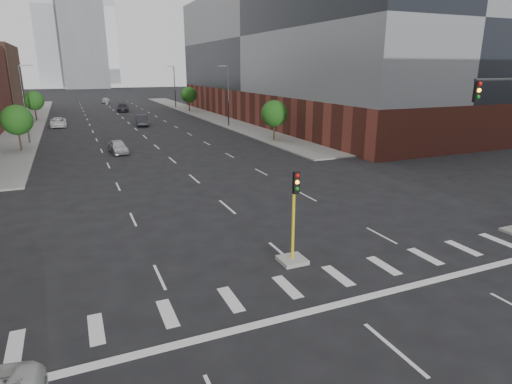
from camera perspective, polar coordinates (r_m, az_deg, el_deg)
sidewalk_left_far at (r=81.81m, az=-27.93°, el=8.31°), size 5.00×92.00×0.15m
sidewalk_right_far at (r=84.98m, az=-7.14°, el=10.28°), size 5.00×92.00×0.15m
building_right_main at (r=77.32m, az=6.62°, el=17.83°), size 24.00×70.00×22.00m
tower_left at (r=228.62m, az=-24.89°, el=21.47°), size 22.00×22.00×70.00m
tower_right at (r=269.59m, az=-20.84°, el=21.95°), size 20.00×20.00×80.00m
tower_mid at (r=207.72m, az=-22.19°, el=18.80°), size 18.00×18.00×44.00m
median_traffic_signal at (r=19.93m, az=4.96°, el=-6.81°), size 1.20×1.20×4.40m
streetlight_right_a at (r=66.08m, az=-3.82°, el=12.98°), size 1.60×0.22×9.07m
streetlight_right_b at (r=99.69m, az=-10.85°, el=13.84°), size 1.60×0.22×9.07m
streetlight_left at (r=57.41m, az=-28.48°, el=10.61°), size 1.60×0.22×9.07m
tree_left_near at (r=52.64m, az=-29.28°, el=8.38°), size 3.20×3.20×4.85m
tree_left_far at (r=82.45m, az=-27.50°, el=10.75°), size 3.20×3.20×4.85m
tree_right_near at (r=52.62m, az=2.45°, el=10.40°), size 3.20×3.20×4.85m
tree_right_far at (r=90.21m, az=-8.95°, el=12.67°), size 3.20×3.20×4.85m
car_near_left at (r=47.83m, az=-17.93°, el=5.78°), size 2.02×4.24×1.40m
car_mid_right at (r=69.93m, az=-14.98°, el=9.20°), size 2.20×5.09×1.63m
car_far_left at (r=72.80m, az=-24.88°, el=8.43°), size 2.33×5.02×1.39m
car_deep_right at (r=93.90m, az=-17.34°, el=10.69°), size 2.99×5.81×1.61m
car_distant at (r=117.59m, az=-19.42°, el=11.45°), size 2.34×4.40×1.42m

